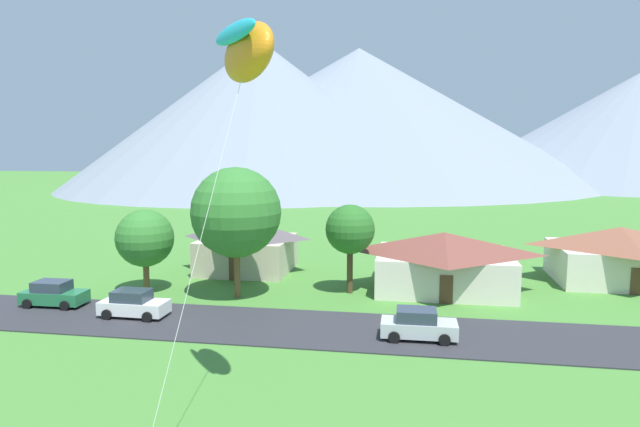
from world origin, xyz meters
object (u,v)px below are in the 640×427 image
object	(u,v)px
house_leftmost	(444,260)
tree_center	(145,238)
parked_car_green_mid_east	(54,294)
parked_car_white_west_end	(134,304)
house_right_center	(247,244)
parked_car_silver_mid_west	(418,325)
kite_flyer_with_kite	(246,55)
tree_near_left	(350,230)
tree_left_of_center	(236,212)
house_left_center	(619,254)

from	to	relation	value
house_leftmost	tree_center	size ratio (longest dim) A/B	1.72
house_leftmost	parked_car_green_mid_east	size ratio (longest dim) A/B	2.50
parked_car_white_west_end	house_right_center	bearing A→B (deg)	76.72
parked_car_silver_mid_west	house_leftmost	bearing A→B (deg)	80.34
tree_center	parked_car_white_west_end	size ratio (longest dim) A/B	1.46
house_leftmost	parked_car_silver_mid_west	distance (m)	11.63
parked_car_white_west_end	kite_flyer_with_kite	world-z (taller)	kite_flyer_with_kite
tree_center	kite_flyer_with_kite	world-z (taller)	kite_flyer_with_kite
tree_near_left	tree_left_of_center	distance (m)	8.29
house_right_center	tree_center	distance (m)	9.64
parked_car_white_west_end	parked_car_silver_mid_west	world-z (taller)	same
house_leftmost	parked_car_silver_mid_west	xyz separation A→B (m)	(-1.94, -11.38, -1.38)
tree_near_left	house_leftmost	bearing A→B (deg)	17.78
parked_car_silver_mid_west	parked_car_green_mid_east	bearing A→B (deg)	174.25
tree_left_of_center	kite_flyer_with_kite	distance (m)	19.65
tree_near_left	kite_flyer_with_kite	xyz separation A→B (m)	(-1.72, -19.41, 9.44)
kite_flyer_with_kite	house_left_center	bearing A→B (deg)	49.42
parked_car_silver_mid_west	parked_car_green_mid_east	size ratio (longest dim) A/B	1.00
tree_left_of_center	kite_flyer_with_kite	bearing A→B (deg)	-70.28
parked_car_silver_mid_west	kite_flyer_with_kite	world-z (taller)	kite_flyer_with_kite
parked_car_green_mid_east	tree_near_left	bearing A→B (deg)	19.35
house_left_center	parked_car_green_mid_east	bearing A→B (deg)	-161.41
house_left_center	tree_left_of_center	distance (m)	30.05
house_right_center	tree_left_of_center	distance (m)	9.18
tree_center	parked_car_silver_mid_west	world-z (taller)	tree_center
tree_left_of_center	parked_car_green_mid_east	size ratio (longest dim) A/B	2.20
parked_car_silver_mid_west	tree_left_of_center	bearing A→B (deg)	152.23
house_left_center	tree_near_left	xyz separation A→B (m)	(-20.59, -6.64, 2.40)
house_leftmost	parked_car_green_mid_east	distance (m)	27.60
tree_center	parked_car_green_mid_east	size ratio (longest dim) A/B	1.46
house_right_center	parked_car_white_west_end	bearing A→B (deg)	-103.28
parked_car_silver_mid_west	house_right_center	bearing A→B (deg)	134.24
tree_center	parked_car_silver_mid_west	size ratio (longest dim) A/B	1.46
kite_flyer_with_kite	house_right_center	bearing A→B (deg)	107.36
tree_center	parked_car_white_west_end	bearing A→B (deg)	-70.43
parked_car_silver_mid_west	parked_car_green_mid_east	world-z (taller)	same
house_left_center	parked_car_green_mid_east	size ratio (longest dim) A/B	2.46
house_left_center	parked_car_white_west_end	distance (m)	36.49
tree_near_left	kite_flyer_with_kite	distance (m)	21.65
kite_flyer_with_kite	tree_center	bearing A→B (deg)	127.40
tree_center	house_leftmost	bearing A→B (deg)	11.50
parked_car_green_mid_east	kite_flyer_with_kite	xyz separation A→B (m)	(17.53, -12.65, 13.28)
house_leftmost	house_right_center	size ratio (longest dim) A/B	1.31
house_right_center	tree_near_left	size ratio (longest dim) A/B	1.23
tree_near_left	parked_car_silver_mid_west	size ratio (longest dim) A/B	1.55
parked_car_white_west_end	kite_flyer_with_kite	xyz separation A→B (m)	(11.06, -11.34, 13.28)
house_leftmost	house_left_center	xyz separation A→B (m)	(13.76, 4.45, 0.04)
tree_near_left	tree_center	bearing A→B (deg)	-171.49
parked_car_white_west_end	tree_center	bearing A→B (deg)	109.57
house_right_center	kite_flyer_with_kite	world-z (taller)	kite_flyer_with_kite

